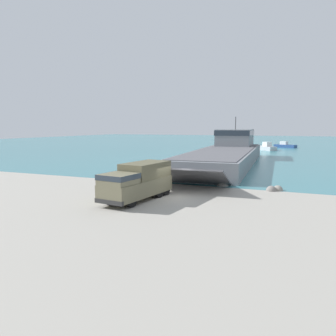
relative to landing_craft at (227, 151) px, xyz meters
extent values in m
plane|color=#9E998E|center=(1.36, -27.87, -1.88)|extent=(240.00, 240.00, 0.00)
cube|color=teal|center=(1.36, 67.98, -1.87)|extent=(240.00, 180.00, 0.01)
cube|color=gray|center=(0.18, -3.03, -0.76)|extent=(10.82, 36.66, 2.23)
cube|color=#56565B|center=(0.18, -3.03, 0.40)|extent=(10.04, 35.17, 0.08)
cube|color=gray|center=(-0.58, 9.48, 1.90)|extent=(6.65, 10.49, 3.08)
cube|color=#28333D|center=(-0.58, 9.48, 2.83)|extent=(6.83, 10.60, 0.93)
cylinder|color=#3F3F42|center=(-0.58, 9.48, 4.64)|extent=(0.16, 0.16, 2.40)
cube|color=#56565B|center=(1.46, -23.91, -0.69)|extent=(7.67, 6.13, 2.24)
cube|color=#6B664C|center=(-0.86, -30.08, -0.85)|extent=(3.35, 7.45, 1.26)
cube|color=#6B664C|center=(-1.17, -32.44, 0.18)|extent=(2.59, 2.72, 0.79)
cube|color=#28333D|center=(-1.17, -32.44, 0.37)|extent=(2.67, 2.76, 0.39)
cube|color=brown|center=(-0.70, -28.87, 0.43)|extent=(2.91, 4.81, 1.29)
cube|color=#2D2D2D|center=(-1.31, -33.57, -1.33)|extent=(2.50, 0.56, 0.32)
cylinder|color=black|center=(-0.14, -32.43, -1.27)|extent=(0.51, 1.25, 1.22)
cylinder|color=black|center=(-2.15, -32.16, -1.27)|extent=(0.51, 1.25, 1.22)
cylinder|color=black|center=(0.37, -28.55, -1.27)|extent=(0.51, 1.25, 1.22)
cylinder|color=black|center=(-1.65, -28.29, -1.27)|extent=(0.51, 1.25, 1.22)
cylinder|color=black|center=(0.51, -27.46, -1.27)|extent=(0.51, 1.25, 1.22)
cylinder|color=black|center=(-1.50, -27.20, -1.27)|extent=(0.51, 1.25, 1.22)
cylinder|color=#475638|center=(-3.82, -30.74, -1.47)|extent=(0.14, 0.14, 0.80)
cylinder|color=#475638|center=(-3.73, -30.89, -1.47)|extent=(0.14, 0.14, 0.80)
cube|color=#475638|center=(-3.78, -30.82, -0.75)|extent=(0.44, 0.50, 0.64)
sphere|color=tan|center=(-3.78, -30.82, -0.33)|extent=(0.22, 0.22, 0.22)
cube|color=navy|center=(6.95, 43.51, -1.46)|extent=(6.28, 4.31, 0.83)
cube|color=silver|center=(6.54, 43.70, -0.59)|extent=(2.22, 2.03, 0.91)
cube|color=#B22323|center=(-6.36, 43.23, -1.38)|extent=(6.48, 7.27, 1.00)
cube|color=silver|center=(-6.02, 43.66, -0.33)|extent=(2.72, 2.80, 1.10)
cube|color=#B7BABF|center=(2.95, 30.89, -1.38)|extent=(5.62, 5.72, 0.99)
cube|color=silver|center=(3.26, 30.56, -0.33)|extent=(2.28, 2.29, 1.09)
sphere|color=gray|center=(9.39, -21.59, -1.88)|extent=(0.94, 0.94, 0.94)
sphere|color=gray|center=(8.86, -22.02, -1.88)|extent=(0.95, 0.95, 0.95)
sphere|color=#66605B|center=(4.16, -21.28, -1.88)|extent=(1.10, 1.10, 1.10)
camera|label=1|loc=(11.30, -53.15, 4.07)|focal=35.00mm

